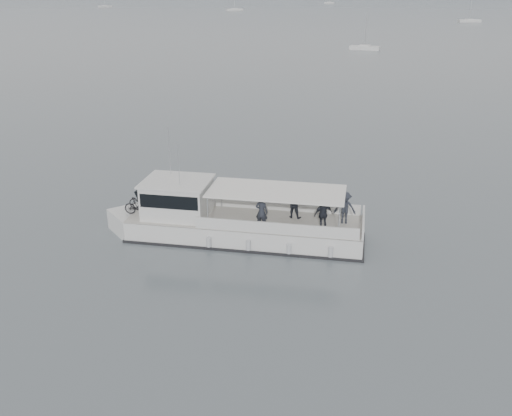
# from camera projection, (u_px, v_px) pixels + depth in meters

# --- Properties ---
(ground) EXTENTS (1400.00, 1400.00, 0.00)m
(ground) POSITION_uv_depth(u_px,v_px,m) (211.00, 236.00, 27.01)
(ground) COLOR #555F64
(ground) RESTS_ON ground
(tour_boat) EXTENTS (12.40, 3.44, 5.17)m
(tour_boat) POSITION_uv_depth(u_px,v_px,m) (223.00, 220.00, 26.57)
(tour_boat) COLOR silver
(tour_boat) RESTS_ON ground
(moored_fleet) EXTENTS (469.71, 355.59, 9.29)m
(moored_fleet) POSITION_uv_depth(u_px,v_px,m) (312.00, 13.00, 207.74)
(moored_fleet) COLOR silver
(moored_fleet) RESTS_ON ground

